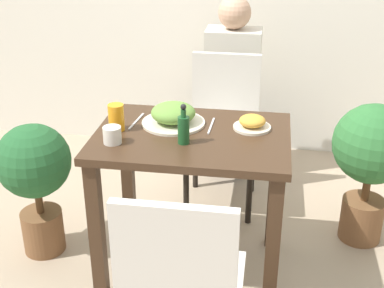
{
  "coord_description": "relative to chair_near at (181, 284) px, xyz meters",
  "views": [
    {
      "loc": [
        0.33,
        -2.15,
        1.73
      ],
      "look_at": [
        0.0,
        0.0,
        0.7
      ],
      "focal_mm": 50.0,
      "sensor_mm": 36.0,
      "label": 1
    }
  ],
  "objects": [
    {
      "name": "ground_plane",
      "position": [
        -0.07,
        0.72,
        -0.5
      ],
      "size": [
        16.0,
        16.0,
        0.0
      ],
      "primitive_type": "plane",
      "color": "tan"
    },
    {
      "name": "dining_table",
      "position": [
        -0.07,
        0.72,
        0.1
      ],
      "size": [
        0.87,
        0.63,
        0.75
      ],
      "color": "#3D2819",
      "rests_on": "ground_plane"
    },
    {
      "name": "chair_near",
      "position": [
        0.0,
        0.0,
        0.0
      ],
      "size": [
        0.42,
        0.42,
        0.89
      ],
      "rotation": [
        0.0,
        0.0,
        3.14
      ],
      "color": "silver",
      "rests_on": "ground_plane"
    },
    {
      "name": "chair_far",
      "position": [
        0.0,
        1.43,
        0.0
      ],
      "size": [
        0.42,
        0.42,
        0.89
      ],
      "color": "silver",
      "rests_on": "ground_plane"
    },
    {
      "name": "food_plate",
      "position": [
        -0.17,
        0.81,
        0.29
      ],
      "size": [
        0.3,
        0.3,
        0.1
      ],
      "color": "beige",
      "rests_on": "dining_table"
    },
    {
      "name": "side_plate",
      "position": [
        0.19,
        0.82,
        0.27
      ],
      "size": [
        0.17,
        0.17,
        0.06
      ],
      "color": "beige",
      "rests_on": "dining_table"
    },
    {
      "name": "drink_cup",
      "position": [
        -0.4,
        0.57,
        0.28
      ],
      "size": [
        0.08,
        0.08,
        0.07
      ],
      "color": "silver",
      "rests_on": "dining_table"
    },
    {
      "name": "juice_glass",
      "position": [
        -0.42,
        0.71,
        0.31
      ],
      "size": [
        0.07,
        0.07,
        0.12
      ],
      "color": "orange",
      "rests_on": "dining_table"
    },
    {
      "name": "sauce_bottle",
      "position": [
        -0.09,
        0.62,
        0.32
      ],
      "size": [
        0.05,
        0.05,
        0.18
      ],
      "color": "#194C23",
      "rests_on": "dining_table"
    },
    {
      "name": "fork_utensil",
      "position": [
        -0.35,
        0.81,
        0.25
      ],
      "size": [
        0.03,
        0.2,
        0.0
      ],
      "rotation": [
        0.0,
        0.0,
        1.46
      ],
      "color": "silver",
      "rests_on": "dining_table"
    },
    {
      "name": "spoon_utensil",
      "position": [
        0.0,
        0.81,
        0.25
      ],
      "size": [
        0.01,
        0.18,
        0.0
      ],
      "rotation": [
        0.0,
        0.0,
        1.54
      ],
      "color": "silver",
      "rests_on": "dining_table"
    },
    {
      "name": "potted_plant_left",
      "position": [
        -0.87,
        0.75,
        -0.04
      ],
      "size": [
        0.37,
        0.37,
        0.71
      ],
      "color": "brown",
      "rests_on": "ground_plane"
    },
    {
      "name": "potted_plant_right",
      "position": [
        0.8,
        1.12,
        0.0
      ],
      "size": [
        0.41,
        0.41,
        0.78
      ],
      "color": "brown",
      "rests_on": "ground_plane"
    },
    {
      "name": "person_figure",
      "position": [
        0.02,
        1.79,
        0.08
      ],
      "size": [
        0.34,
        0.22,
        1.17
      ],
      "color": "#2D3347",
      "rests_on": "ground_plane"
    }
  ]
}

